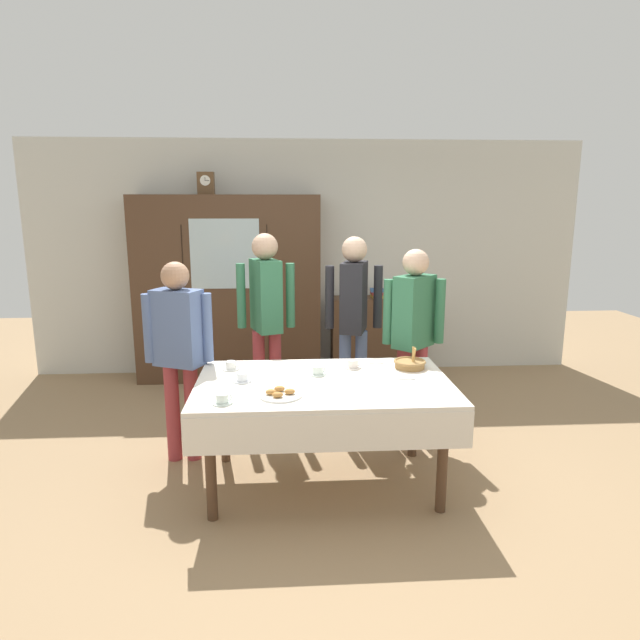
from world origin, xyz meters
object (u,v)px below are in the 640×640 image
object	(u,v)px
tea_cup_back_edge	(353,364)
person_by_cabinet	(266,308)
wall_cabinet	(228,289)
dining_table	(324,396)
tea_cup_front_edge	(318,371)
tea_cup_mid_left	(242,378)
tea_cup_mid_right	(222,399)
pastry_plate	(280,394)
person_beside_shelf	(354,310)
mantel_clock	(206,183)
spoon_near_left	(379,363)
person_near_right_end	(179,343)
tea_cup_near_left	(231,366)
spoon_near_right	(410,379)
bread_basket	(410,364)
bookshelf_low	(376,336)
person_behind_table_right	(414,325)
book_stack	(377,293)

from	to	relation	value
tea_cup_back_edge	person_by_cabinet	xyz separation A→B (m)	(-0.68, 0.95, 0.26)
wall_cabinet	tea_cup_back_edge	bearing A→B (deg)	-63.22
dining_table	tea_cup_front_edge	xyz separation A→B (m)	(-0.03, 0.18, 0.12)
tea_cup_mid_left	tea_cup_mid_right	size ratio (longest dim) A/B	1.00
pastry_plate	person_beside_shelf	xyz separation A→B (m)	(0.66, 1.52, 0.25)
person_by_cabinet	tea_cup_front_edge	bearing A→B (deg)	-69.82
mantel_clock	spoon_near_left	bearing A→B (deg)	-54.03
person_near_right_end	person_beside_shelf	xyz separation A→B (m)	(1.43, 0.76, 0.09)
tea_cup_back_edge	tea_cup_near_left	xyz separation A→B (m)	(-0.91, 0.02, 0.00)
tea_cup_mid_left	spoon_near_left	xyz separation A→B (m)	(1.02, 0.38, -0.02)
dining_table	person_by_cabinet	xyz separation A→B (m)	(-0.43, 1.27, 0.38)
tea_cup_near_left	spoon_near_right	size ratio (longest dim) A/B	1.09
tea_cup_mid_left	bread_basket	size ratio (longest dim) A/B	0.54
person_near_right_end	person_by_cabinet	xyz separation A→B (m)	(0.64, 0.77, 0.11)
person_beside_shelf	spoon_near_right	bearing A→B (deg)	-78.68
tea_cup_mid_left	spoon_near_right	size ratio (longest dim) A/B	1.09
dining_table	tea_cup_mid_right	world-z (taller)	tea_cup_mid_right
tea_cup_mid_right	pastry_plate	world-z (taller)	tea_cup_mid_right
wall_cabinet	person_by_cabinet	xyz separation A→B (m)	(0.47, -1.32, 0.02)
tea_cup_front_edge	tea_cup_mid_left	bearing A→B (deg)	-167.14
bookshelf_low	tea_cup_back_edge	distance (m)	2.41
spoon_near_left	tea_cup_front_edge	bearing A→B (deg)	-152.11
tea_cup_mid_left	tea_cup_mid_right	xyz separation A→B (m)	(-0.09, -0.42, 0.00)
mantel_clock	person_behind_table_right	world-z (taller)	mantel_clock
person_beside_shelf	mantel_clock	bearing A→B (deg)	137.90
tea_cup_mid_left	spoon_near_right	distance (m)	1.17
pastry_plate	tea_cup_front_edge	bearing A→B (deg)	58.02
book_stack	person_near_right_end	bearing A→B (deg)	-131.32
mantel_clock	person_near_right_end	size ratio (longest dim) A/B	0.15
dining_table	tea_cup_near_left	size ratio (longest dim) A/B	13.61
mantel_clock	bookshelf_low	distance (m)	2.58
person_behind_table_right	tea_cup_back_edge	bearing A→B (deg)	-138.68
tea_cup_back_edge	person_near_right_end	world-z (taller)	person_near_right_end
tea_cup_back_edge	bread_basket	size ratio (longest dim) A/B	0.54
person_behind_table_right	spoon_near_left	bearing A→B (deg)	-132.27
mantel_clock	person_behind_table_right	xyz separation A→B (m)	(1.91, -1.76, -1.21)
tea_cup_back_edge	spoon_near_left	xyz separation A→B (m)	(0.22, 0.11, -0.02)
wall_cabinet	mantel_clock	size ratio (longest dim) A/B	8.67
spoon_near_left	book_stack	bearing A→B (deg)	81.09
mantel_clock	dining_table	bearing A→B (deg)	-66.95
tea_cup_mid_right	person_behind_table_right	xyz separation A→B (m)	(1.47, 1.19, 0.18)
bookshelf_low	tea_cup_near_left	size ratio (longest dim) A/B	8.07
book_stack	tea_cup_back_edge	world-z (taller)	book_stack
spoon_near_left	dining_table	bearing A→B (deg)	-136.20
person_by_cabinet	tea_cup_mid_left	bearing A→B (deg)	-96.15
spoon_near_right	person_behind_table_right	xyz separation A→B (m)	(0.20, 0.80, 0.21)
person_beside_shelf	wall_cabinet	bearing A→B (deg)	133.63
tea_cup_back_edge	person_near_right_end	xyz separation A→B (m)	(-1.32, 0.18, 0.14)
bread_basket	person_beside_shelf	xyz separation A→B (m)	(-0.31, 0.96, 0.23)
tea_cup_front_edge	person_behind_table_right	distance (m)	1.08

